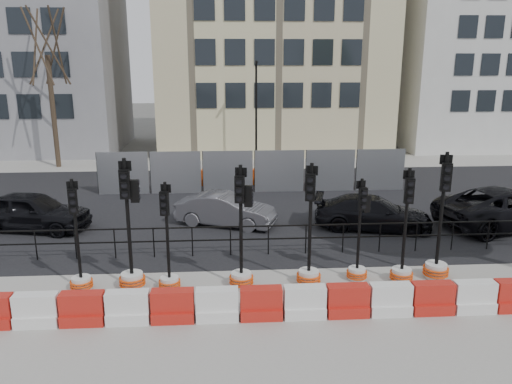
{
  "coord_description": "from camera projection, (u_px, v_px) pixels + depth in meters",
  "views": [
    {
      "loc": [
        -1.34,
        -13.63,
        6.04
      ],
      "look_at": [
        -0.28,
        3.0,
        1.62
      ],
      "focal_mm": 35.0,
      "sensor_mm": 36.0,
      "label": 1
    }
  ],
  "objects": [
    {
      "name": "traffic_signal_h",
      "position": [
        437.0,
        253.0,
        14.06
      ],
      "size": [
        0.72,
        0.72,
        3.66
      ],
      "rotation": [
        0.0,
        0.0,
        -0.21
      ],
      "color": "white",
      "rests_on": "ground"
    },
    {
      "name": "traffic_signal_g",
      "position": [
        403.0,
        259.0,
        13.83
      ],
      "size": [
        0.65,
        0.65,
        3.27
      ],
      "rotation": [
        0.0,
        0.0,
        -0.11
      ],
      "color": "white",
      "rests_on": "ground"
    },
    {
      "name": "tree_bare_far",
      "position": [
        47.0,
        48.0,
        27.34
      ],
      "size": [
        2.0,
        2.0,
        9.0
      ],
      "color": "#473828",
      "rests_on": "ground"
    },
    {
      "name": "heras_fencing",
      "position": [
        253.0,
        175.0,
        24.05
      ],
      "size": [
        14.33,
        1.72,
        2.0
      ],
      "color": "gray",
      "rests_on": "ground"
    },
    {
      "name": "kerb_railing",
      "position": [
        268.0,
        235.0,
        15.76
      ],
      "size": [
        18.0,
        0.04,
        1.0
      ],
      "color": "black",
      "rests_on": "ground"
    },
    {
      "name": "sidewalk_far",
      "position": [
        247.0,
        163.0,
        30.21
      ],
      "size": [
        40.0,
        4.0,
        0.02
      ],
      "primitive_type": "cube",
      "color": "gray",
      "rests_on": "ground"
    },
    {
      "name": "traffic_signal_b",
      "position": [
        131.0,
        259.0,
        13.41
      ],
      "size": [
        0.71,
        0.71,
        3.62
      ],
      "rotation": [
        0.0,
        0.0,
        0.03
      ],
      "color": "white",
      "rests_on": "ground"
    },
    {
      "name": "building_cream",
      "position": [
        272.0,
        15.0,
        33.8
      ],
      "size": [
        15.0,
        10.06,
        18.0
      ],
      "color": "#BDAC8A",
      "rests_on": "ground"
    },
    {
      "name": "car_c",
      "position": [
        373.0,
        213.0,
        18.27
      ],
      "size": [
        3.69,
        5.04,
        1.23
      ],
      "primitive_type": "imported",
      "rotation": [
        0.0,
        0.0,
        1.33
      ],
      "color": "black",
      "rests_on": "ground"
    },
    {
      "name": "building_grey",
      "position": [
        33.0,
        45.0,
        33.32
      ],
      "size": [
        11.0,
        9.06,
        14.0
      ],
      "color": "gray",
      "rests_on": "ground"
    },
    {
      "name": "car_d",
      "position": [
        508.0,
        208.0,
        18.45
      ],
      "size": [
        4.94,
        6.51,
        1.49
      ],
      "primitive_type": "imported",
      "rotation": [
        0.0,
        0.0,
        1.81
      ],
      "color": "black",
      "rests_on": "ground"
    },
    {
      "name": "ground",
      "position": [
        272.0,
        270.0,
        14.78
      ],
      "size": [
        120.0,
        120.0,
        0.0
      ],
      "primitive_type": "plane",
      "color": "#51514C",
      "rests_on": "ground"
    },
    {
      "name": "road",
      "position": [
        257.0,
        204.0,
        21.52
      ],
      "size": [
        40.0,
        14.0,
        0.03
      ],
      "primitive_type": "cube",
      "color": "black",
      "rests_on": "ground"
    },
    {
      "name": "traffic_signal_e",
      "position": [
        309.0,
        261.0,
        13.67
      ],
      "size": [
        0.68,
        0.68,
        3.44
      ],
      "rotation": [
        0.0,
        0.0,
        -0.33
      ],
      "color": "white",
      "rests_on": "ground"
    },
    {
      "name": "barrier_row",
      "position": [
        283.0,
        304.0,
        11.98
      ],
      "size": [
        14.65,
        0.5,
        0.8
      ],
      "color": "red",
      "rests_on": "ground"
    },
    {
      "name": "car_b",
      "position": [
        226.0,
        210.0,
        18.65
      ],
      "size": [
        3.72,
        4.56,
        1.22
      ],
      "primitive_type": "imported",
      "rotation": [
        0.0,
        0.0,
        1.21
      ],
      "color": "#4C4B50",
      "rests_on": "ground"
    },
    {
      "name": "traffic_signal_a",
      "position": [
        80.0,
        268.0,
        13.35
      ],
      "size": [
        0.61,
        0.61,
        3.1
      ],
      "rotation": [
        0.0,
        0.0,
        0.19
      ],
      "color": "white",
      "rests_on": "ground"
    },
    {
      "name": "traffic_signal_c",
      "position": [
        169.0,
        268.0,
        13.38
      ],
      "size": [
        0.59,
        0.59,
        3.01
      ],
      "rotation": [
        0.0,
        0.0,
        -0.21
      ],
      "color": "white",
      "rests_on": "ground"
    },
    {
      "name": "traffic_signal_f",
      "position": [
        358.0,
        257.0,
        13.97
      ],
      "size": [
        0.58,
        0.58,
        2.95
      ],
      "rotation": [
        0.0,
        0.0,
        0.18
      ],
      "color": "white",
      "rests_on": "ground"
    },
    {
      "name": "lamp_post_far",
      "position": [
        256.0,
        111.0,
        28.43
      ],
      "size": [
        0.12,
        0.56,
        6.0
      ],
      "color": "black",
      "rests_on": "ground"
    },
    {
      "name": "building_white",
      "position": [
        484.0,
        31.0,
        34.98
      ],
      "size": [
        12.0,
        9.06,
        16.0
      ],
      "color": "silver",
      "rests_on": "ground"
    },
    {
      "name": "car_a",
      "position": [
        32.0,
        211.0,
        18.12
      ],
      "size": [
        3.35,
        4.86,
        1.43
      ],
      "primitive_type": "imported",
      "rotation": [
        0.0,
        0.0,
        1.37
      ],
      "color": "black",
      "rests_on": "ground"
    },
    {
      "name": "sidewalk_near",
      "position": [
        284.0,
        321.0,
        11.88
      ],
      "size": [
        40.0,
        6.0,
        0.02
      ],
      "primitive_type": "cube",
      "color": "gray",
      "rests_on": "ground"
    },
    {
      "name": "traffic_signal_d",
      "position": [
        242.0,
        259.0,
        13.5
      ],
      "size": [
        0.67,
        0.67,
        3.42
      ],
      "rotation": [
        0.0,
        0.0,
        -0.23
      ],
      "color": "white",
      "rests_on": "ground"
    }
  ]
}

